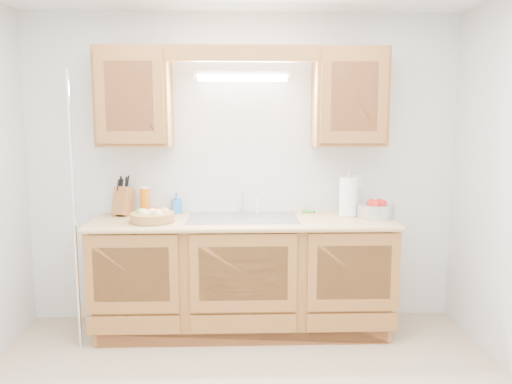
{
  "coord_description": "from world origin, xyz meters",
  "views": [
    {
      "loc": [
        -0.02,
        -2.58,
        1.64
      ],
      "look_at": [
        0.09,
        0.85,
        1.16
      ],
      "focal_mm": 35.0,
      "sensor_mm": 36.0,
      "label": 1
    }
  ],
  "objects_px": {
    "knife_block": "(123,201)",
    "apple_bowl": "(376,210)",
    "fruit_basket": "(153,216)",
    "paper_towel": "(348,197)"
  },
  "relations": [
    {
      "from": "knife_block",
      "to": "apple_bowl",
      "type": "distance_m",
      "value": 1.99
    },
    {
      "from": "fruit_basket",
      "to": "knife_block",
      "type": "distance_m",
      "value": 0.4
    },
    {
      "from": "knife_block",
      "to": "paper_towel",
      "type": "xyz_separation_m",
      "value": [
        1.78,
        -0.1,
        0.03
      ]
    },
    {
      "from": "fruit_basket",
      "to": "paper_towel",
      "type": "height_order",
      "value": "paper_towel"
    },
    {
      "from": "fruit_basket",
      "to": "apple_bowl",
      "type": "bearing_deg",
      "value": 3.51
    },
    {
      "from": "knife_block",
      "to": "paper_towel",
      "type": "bearing_deg",
      "value": 16.4
    },
    {
      "from": "fruit_basket",
      "to": "paper_towel",
      "type": "bearing_deg",
      "value": 6.85
    },
    {
      "from": "fruit_basket",
      "to": "apple_bowl",
      "type": "relative_size",
      "value": 1.12
    },
    {
      "from": "fruit_basket",
      "to": "paper_towel",
      "type": "distance_m",
      "value": 1.52
    },
    {
      "from": "paper_towel",
      "to": "apple_bowl",
      "type": "xyz_separation_m",
      "value": [
        0.2,
        -0.08,
        -0.09
      ]
    }
  ]
}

